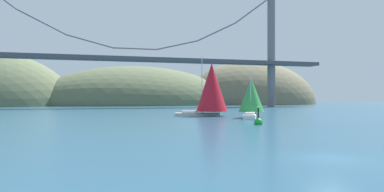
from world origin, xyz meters
The scene contains 7 objects.
ground_plane centered at (0.00, 0.00, 0.00)m, with size 360.00×360.00×0.00m, color navy.
headland_right centered at (60.00, 135.00, 0.00)m, with size 65.85×44.00×41.28m, color #6B664C.
headland_center centered at (5.00, 135.00, 0.00)m, with size 86.84×44.00×33.82m, color #5B6647.
suspension_bridge centered at (0.00, 95.00, 17.51)m, with size 133.67×6.00×40.03m.
sailboat_green_sail centered at (12.60, 36.46, 3.61)m, with size 6.33×7.95×7.83m.
sailboat_crimson_sail centered at (7.92, 43.73, 5.16)m, with size 10.53×7.43×11.09m.
channel_buoy centered at (7.34, 23.48, 0.37)m, with size 1.10×1.10×2.64m.
Camera 1 is at (-13.29, -17.14, 3.61)m, focal length 32.40 mm.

